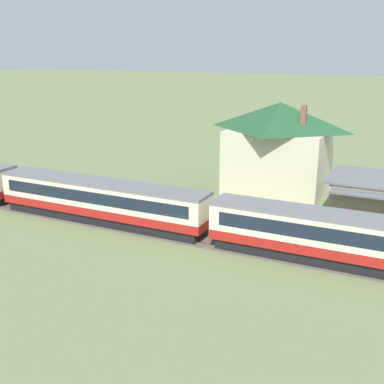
# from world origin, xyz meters

# --- Properties ---
(ground_plane) EXTENTS (600.00, 600.00, 0.00)m
(ground_plane) POSITION_xyz_m (0.00, 0.00, 0.00)
(ground_plane) COLOR #707F51
(passenger_train) EXTENTS (67.43, 3.24, 3.97)m
(passenger_train) POSITION_xyz_m (-8.42, 0.58, 2.21)
(passenger_train) COLOR #AD1E19
(passenger_train) RESTS_ON ground_plane
(railway_track) EXTENTS (115.77, 3.60, 0.04)m
(railway_track) POSITION_xyz_m (-4.34, 0.58, 0.01)
(railway_track) COLOR #665B51
(railway_track) RESTS_ON ground_plane
(station_house_dark_green_roof) EXTENTS (11.60, 9.63, 10.16)m
(station_house_dark_green_roof) POSITION_xyz_m (3.30, 18.06, 5.25)
(station_house_dark_green_roof) COLOR beige
(station_house_dark_green_roof) RESTS_ON ground_plane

